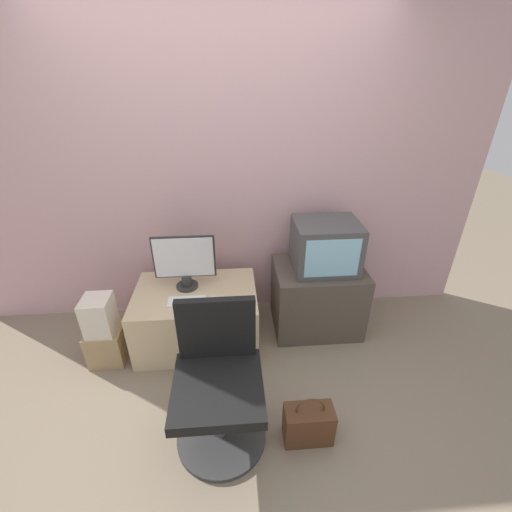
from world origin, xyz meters
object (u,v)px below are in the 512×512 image
object	(u,v)px
keyboard	(187,301)
handbag	(308,424)
crt_tv	(325,246)
mouse	(213,297)
main_monitor	(185,262)
cardboard_box_lower	(107,345)
office_chair	(219,386)

from	to	relation	value
keyboard	handbag	bearing A→B (deg)	-46.59
crt_tv	mouse	bearing A→B (deg)	-166.41
main_monitor	cardboard_box_lower	size ratio (longest dim) A/B	1.65
keyboard	crt_tv	bearing A→B (deg)	12.58
office_chair	crt_tv	bearing A→B (deg)	48.52
mouse	keyboard	bearing A→B (deg)	-172.13
office_chair	main_monitor	bearing A→B (deg)	105.63
keyboard	cardboard_box_lower	world-z (taller)	keyboard
mouse	handbag	xyz separation A→B (m)	(0.58, -0.85, -0.37)
cardboard_box_lower	handbag	distance (m)	1.62
keyboard	mouse	bearing A→B (deg)	7.87
mouse	office_chair	bearing A→B (deg)	-86.43
crt_tv	main_monitor	bearing A→B (deg)	-178.19
cardboard_box_lower	keyboard	bearing A→B (deg)	3.82
main_monitor	handbag	distance (m)	1.43
handbag	keyboard	bearing A→B (deg)	133.41
mouse	cardboard_box_lower	size ratio (longest dim) A/B	0.20
keyboard	crt_tv	world-z (taller)	crt_tv
handbag	main_monitor	bearing A→B (deg)	127.58
keyboard	office_chair	size ratio (longest dim) A/B	0.32
office_chair	mouse	bearing A→B (deg)	93.57
cardboard_box_lower	crt_tv	bearing A→B (deg)	9.38
crt_tv	keyboard	bearing A→B (deg)	-167.42
mouse	cardboard_box_lower	world-z (taller)	mouse
cardboard_box_lower	office_chair	bearing A→B (deg)	-37.35
main_monitor	handbag	world-z (taller)	main_monitor
mouse	crt_tv	xyz separation A→B (m)	(0.90, 0.22, 0.29)
keyboard	handbag	size ratio (longest dim) A/B	0.80
mouse	office_chair	distance (m)	0.76
mouse	office_chair	size ratio (longest dim) A/B	0.06
mouse	handbag	world-z (taller)	mouse
main_monitor	mouse	world-z (taller)	main_monitor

